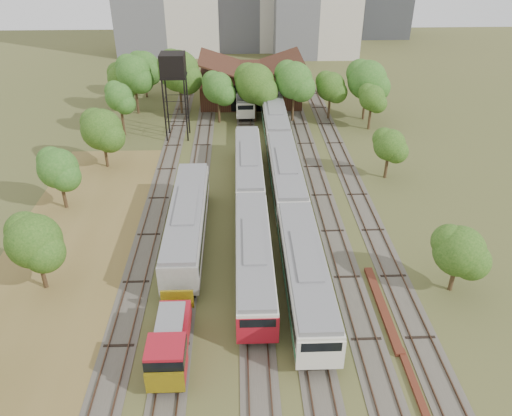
{
  "coord_description": "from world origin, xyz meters",
  "views": [
    {
      "loc": [
        -3.05,
        -23.1,
        26.82
      ],
      "look_at": [
        -1.54,
        18.26,
        2.5
      ],
      "focal_mm": 35.0,
      "sensor_mm": 36.0,
      "label": 1
    }
  ],
  "objects_px": {
    "railcar_green_set": "(286,176)",
    "shunter_locomotive": "(170,345)",
    "water_tower": "(173,67)",
    "railcar_red_set": "(251,206)"
  },
  "relations": [
    {
      "from": "railcar_green_set",
      "to": "water_tower",
      "type": "distance_m",
      "value": 22.9
    },
    {
      "from": "shunter_locomotive",
      "to": "water_tower",
      "type": "height_order",
      "value": "water_tower"
    },
    {
      "from": "railcar_red_set",
      "to": "railcar_green_set",
      "type": "height_order",
      "value": "railcar_green_set"
    },
    {
      "from": "railcar_green_set",
      "to": "shunter_locomotive",
      "type": "relative_size",
      "value": 6.43
    },
    {
      "from": "shunter_locomotive",
      "to": "water_tower",
      "type": "bearing_deg",
      "value": 94.88
    },
    {
      "from": "railcar_green_set",
      "to": "shunter_locomotive",
      "type": "bearing_deg",
      "value": -112.53
    },
    {
      "from": "railcar_red_set",
      "to": "water_tower",
      "type": "xyz_separation_m",
      "value": [
        -9.5,
        23.1,
        7.75
      ]
    },
    {
      "from": "shunter_locomotive",
      "to": "water_tower",
      "type": "xyz_separation_m",
      "value": [
        -3.5,
        40.97,
        8.15
      ]
    },
    {
      "from": "railcar_green_set",
      "to": "shunter_locomotive",
      "type": "xyz_separation_m",
      "value": [
        -10.0,
        -24.11,
        -0.53
      ]
    },
    {
      "from": "shunter_locomotive",
      "to": "water_tower",
      "type": "distance_m",
      "value": 41.92
    }
  ]
}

